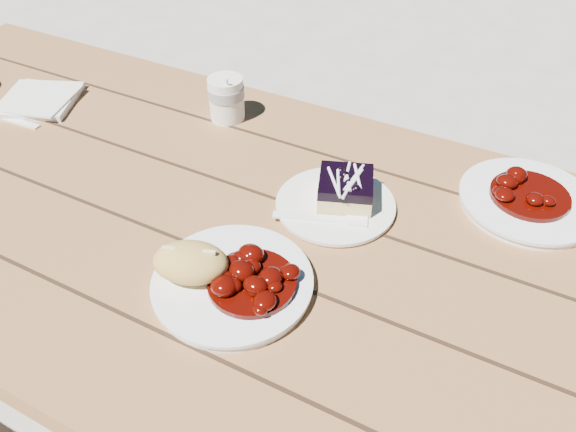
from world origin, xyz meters
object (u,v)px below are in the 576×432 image
at_px(picnic_table, 249,289).
at_px(blueberry_cake, 345,188).
at_px(main_plate, 233,284).
at_px(dessert_plate, 335,205).
at_px(coffee_cup, 226,99).
at_px(second_plate, 527,201).
at_px(bread_roll, 191,262).

distance_m(picnic_table, blueberry_cake, 0.26).
xyz_separation_m(picnic_table, main_plate, (0.06, -0.13, 0.17)).
bearing_deg(dessert_plate, coffee_cup, 153.15).
relative_size(coffee_cup, second_plate, 0.40).
xyz_separation_m(bread_roll, dessert_plate, (0.11, 0.25, -0.04)).
bearing_deg(coffee_cup, bread_roll, -63.95).
bearing_deg(bread_roll, second_plate, 45.74).
bearing_deg(blueberry_cake, second_plate, 6.64).
distance_m(bread_roll, second_plate, 0.57).
xyz_separation_m(main_plate, bread_roll, (-0.05, -0.02, 0.04)).
bearing_deg(bread_roll, coffee_cup, 116.05).
height_order(main_plate, bread_roll, bread_roll).
xyz_separation_m(blueberry_cake, second_plate, (0.28, 0.14, -0.03)).
height_order(picnic_table, second_plate, second_plate).
bearing_deg(picnic_table, bread_roll, -89.42).
distance_m(bread_roll, blueberry_cake, 0.30).
distance_m(main_plate, dessert_plate, 0.24).
bearing_deg(coffee_cup, main_plate, -56.83).
bearing_deg(dessert_plate, bread_roll, -114.23).
bearing_deg(second_plate, main_plate, -131.47).
relative_size(main_plate, dessert_plate, 1.16).
xyz_separation_m(bread_roll, second_plate, (0.40, 0.41, -0.04)).
relative_size(picnic_table, coffee_cup, 22.42).
distance_m(main_plate, bread_roll, 0.07).
relative_size(picnic_table, dessert_plate, 10.18).
height_order(coffee_cup, second_plate, coffee_cup).
bearing_deg(second_plate, dessert_plate, -151.16).
xyz_separation_m(main_plate, dessert_plate, (0.06, 0.23, -0.00)).
bearing_deg(picnic_table, dessert_plate, 42.88).
xyz_separation_m(bread_roll, blueberry_cake, (0.12, 0.27, -0.01)).
relative_size(picnic_table, main_plate, 8.75).
height_order(bread_roll, blueberry_cake, bread_roll).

